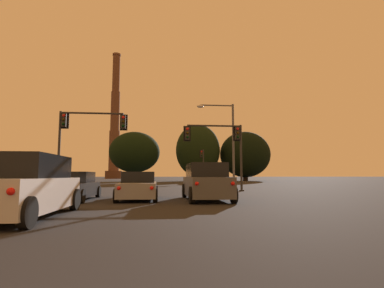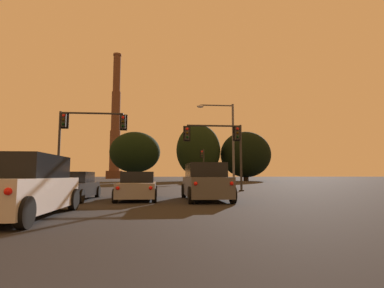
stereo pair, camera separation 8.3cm
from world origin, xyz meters
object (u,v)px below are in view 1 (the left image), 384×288
sedan_left_lane_front (74,187)px  sedan_center_lane_front (139,186)px  suv_right_lane_front (206,182)px  suv_left_lane_second (24,187)px  traffic_light_overhead_left (82,130)px  smokestack (115,128)px  traffic_light_overhead_right (222,140)px  traffic_light_far_right (202,161)px  street_lamp (227,135)px

sedan_left_lane_front → sedan_center_lane_front: same height
suv_right_lane_front → suv_left_lane_second: same height
traffic_light_overhead_left → smokestack: (-12.62, 94.81, 14.88)m
suv_left_lane_second → traffic_light_overhead_right: bearing=58.0°
traffic_light_far_right → traffic_light_overhead_left: (-12.28, -23.49, 1.11)m
traffic_light_far_right → smokestack: bearing=109.2°
sedan_left_lane_front → traffic_light_far_right: bearing=69.7°
traffic_light_far_right → suv_left_lane_second: bearing=-105.5°
suv_right_lane_front → smokestack: size_ratio=0.10×
sedan_center_lane_front → traffic_light_far_right: (7.48, 30.53, 2.83)m
suv_left_lane_second → traffic_light_far_right: size_ratio=0.92×
suv_left_lane_second → street_lamp: (9.90, 17.23, 3.97)m
suv_right_lane_front → traffic_light_far_right: size_ratio=0.93×
smokestack → sedan_left_lane_front: bearing=-82.1°
sedan_left_lane_front → traffic_light_far_right: 32.58m
suv_left_lane_second → smokestack: (-14.58, 108.42, 18.59)m
sedan_left_lane_front → traffic_light_overhead_left: size_ratio=0.78×
sedan_left_lane_front → traffic_light_overhead_right: traffic_light_overhead_right is taller
suv_left_lane_second → traffic_light_far_right: (10.32, 37.10, 2.60)m
traffic_light_overhead_right → suv_right_lane_front: bearing=-106.7°
street_lamp → smokestack: (-24.48, 91.19, 14.62)m
traffic_light_far_right → smokestack: 77.22m
sedan_center_lane_front → traffic_light_overhead_left: 9.39m
suv_left_lane_second → traffic_light_overhead_right: (8.76, 14.08, 3.15)m
sedan_left_lane_front → smokestack: size_ratio=0.10×
suv_left_lane_second → smokestack: size_ratio=0.10×
sedan_left_lane_front → traffic_light_far_right: traffic_light_far_right is taller
suv_right_lane_front → traffic_light_far_right: traffic_light_far_right is taller
sedan_center_lane_front → suv_left_lane_second: suv_left_lane_second is taller
traffic_light_overhead_left → traffic_light_far_right: bearing=62.4°
suv_left_lane_second → traffic_light_overhead_right: 16.88m
suv_left_lane_second → traffic_light_far_right: 38.60m
suv_right_lane_front → smokestack: 106.37m
sedan_center_lane_front → traffic_light_overhead_left: traffic_light_overhead_left is taller
suv_right_lane_front → traffic_light_overhead_right: traffic_light_overhead_right is taller
smokestack → suv_right_lane_front: bearing=-78.5°
traffic_light_overhead_left → traffic_light_overhead_right: bearing=2.5°
sedan_center_lane_front → suv_left_lane_second: size_ratio=0.96×
suv_right_lane_front → sedan_center_lane_front: suv_right_lane_front is taller
street_lamp → traffic_light_far_right: bearing=88.8°
traffic_light_far_right → traffic_light_overhead_left: 26.53m
suv_right_lane_front → suv_left_lane_second: bearing=-137.9°
traffic_light_overhead_right → smokestack: size_ratio=0.11×
sedan_left_lane_front → traffic_light_overhead_right: 12.39m
traffic_light_far_right → traffic_light_overhead_right: (-1.56, -23.02, 0.54)m
sedan_center_lane_front → traffic_light_overhead_left: bearing=123.4°
sedan_center_lane_front → traffic_light_far_right: size_ratio=0.89×
sedan_left_lane_front → smokestack: 104.63m
sedan_center_lane_front → smokestack: smokestack is taller
sedan_center_lane_front → suv_left_lane_second: (-2.84, -6.57, 0.23)m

